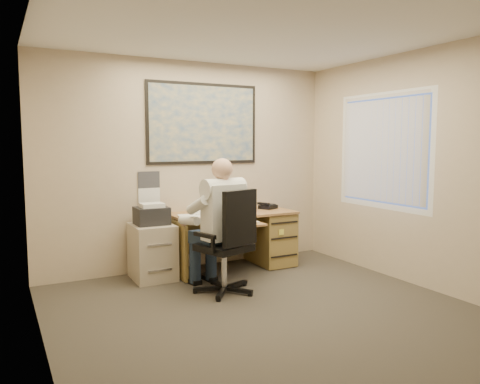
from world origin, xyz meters
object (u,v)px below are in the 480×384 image
person (223,226)px  desk (254,233)px  office_chair (225,263)px  filing_cabinet (152,246)px

person → desk: bearing=34.3°
office_chair → filing_cabinet: bearing=102.7°
filing_cabinet → person: 1.06m
desk → filing_cabinet: (-1.40, 0.02, -0.04)m
desk → person: 1.22m
office_chair → person: (0.02, 0.08, 0.40)m
desk → office_chair: (-0.87, -0.90, -0.10)m
desk → filing_cabinet: 1.41m
desk → person: size_ratio=1.08×
desk → person: bearing=-136.5°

